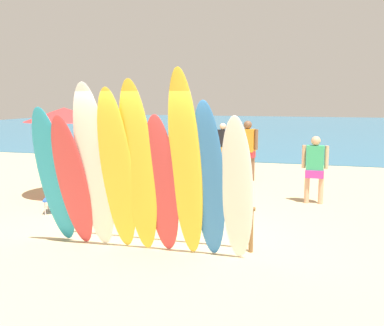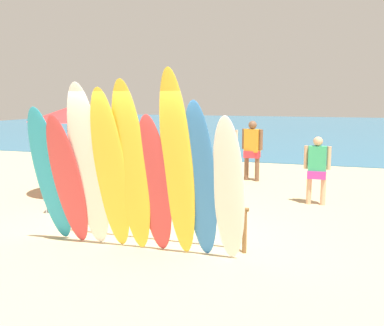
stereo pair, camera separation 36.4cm
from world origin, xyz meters
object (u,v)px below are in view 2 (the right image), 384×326
Objects in this scene: surfboard_teal_0 at (50,176)px; beach_chair_blue at (116,179)px; surfboard_red_5 at (155,186)px; beachgoer_strolling at (229,144)px; surfboard_blue_7 at (201,182)px; beach_chair_red at (59,190)px; beach_umbrella at (68,114)px; beachgoer_by_water at (252,146)px; surfboard_white_2 at (89,168)px; surfboard_yellow_6 at (178,167)px; surfboard_yellow_3 at (111,172)px; beachgoer_near_rack at (317,166)px; beachgoer_midbeach at (201,141)px; surfboard_yellow_4 at (132,169)px; surfboard_rack at (148,208)px; surfboard_white_8 at (229,191)px; surfboard_red_1 at (68,181)px; distant_boat at (163,138)px.

beach_chair_blue is (-0.66, 3.44, -0.71)m from surfboard_teal_0.
beachgoer_strolling is (-0.80, 8.02, -0.19)m from surfboard_red_5.
surfboard_blue_7 is 4.36m from beach_chair_red.
surfboard_blue_7 is 1.13× the size of beach_umbrella.
beachgoer_by_water is 2.09× the size of beach_chair_blue.
surfboard_white_2 is 1.48m from surfboard_yellow_6.
surfboard_yellow_3 is 1.42m from surfboard_blue_7.
beachgoer_near_rack is at bearing 52.62° from surfboard_yellow_3.
surfboard_red_5 reaches higher than beach_umbrella.
surfboard_blue_7 reaches higher than beachgoer_strolling.
surfboard_teal_0 is 3.67m from beach_umbrella.
surfboard_teal_0 is 1.50× the size of beachgoer_midbeach.
beach_chair_blue is at bearing -170.82° from beachgoer_near_rack.
beach_chair_red is at bearing 151.76° from surfboard_yellow_6.
beach_umbrella is (-1.08, -0.33, 1.58)m from beach_chair_blue.
surfboard_yellow_6 is (2.23, -0.04, 0.27)m from surfboard_teal_0.
surfboard_yellow_6 is at bearing -2.13° from surfboard_teal_0.
surfboard_yellow_3 is at bearing -174.31° from surfboard_blue_7.
surfboard_white_2 is 1.72× the size of beachgoer_midbeach.
surfboard_red_5 is 2.72× the size of beach_chair_red.
surfboard_yellow_4 is 1.08m from surfboard_blue_7.
surfboard_rack is 1.29m from surfboard_yellow_6.
beachgoer_near_rack is (3.25, 4.25, -0.43)m from surfboard_white_2.
surfboard_white_8 is at bearing -19.48° from surfboard_rack.
surfboard_red_1 is 17.59m from distant_boat.
beachgoer_midbeach is 0.73× the size of beach_umbrella.
beachgoer_near_rack is at bearing 10.56° from beach_umbrella.
surfboard_teal_0 is 17.46m from distant_boat.
beachgoer_strolling is (-1.20, 8.11, -0.51)m from surfboard_yellow_6.
distant_boat is at bearing 106.20° from surfboard_yellow_3.
surfboard_red_1 is at bearing -175.92° from surfboard_blue_7.
surfboard_red_5 is 0.52× the size of distant_boat.
beachgoer_strolling is at bearing 87.43° from surfboard_yellow_3.
surfboard_white_2 is 5.37m from beachgoer_near_rack.
surfboard_yellow_6 is 3.48× the size of beach_chair_blue.
beach_umbrella is (-4.30, 3.09, 0.81)m from surfboard_blue_7.
surfboard_yellow_4 is 0.75m from surfboard_yellow_6.
surfboard_rack is 1.52× the size of surfboard_white_8.
surfboard_rack is 1.36m from surfboard_blue_7.
surfboard_red_5 reaches higher than surfboard_red_1.
surfboard_rack is 2.14× the size of beachgoer_midbeach.
surfboard_white_8 is at bearing 10.95° from beachgoer_midbeach.
surfboard_red_5 is 8.57m from beachgoer_midbeach.
beach_umbrella is (-3.21, 2.54, 1.43)m from surfboard_rack.
beach_umbrella is (-3.97, 3.16, 0.59)m from surfboard_yellow_6.
surfboard_rack is at bearing 155.72° from surfboard_blue_7.
beach_umbrella is at bearing -144.38° from beach_chair_blue.
surfboard_red_1 reaches higher than beach_chair_red.
surfboard_blue_7 reaches higher than beachgoer_near_rack.
surfboard_white_8 is at bearing -24.29° from beach_chair_blue.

